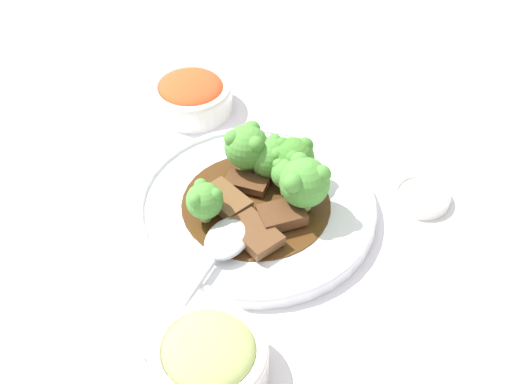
{
  "coord_description": "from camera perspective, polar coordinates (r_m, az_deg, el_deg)",
  "views": [
    {
      "loc": [
        -0.3,
        0.48,
        0.59
      ],
      "look_at": [
        0.0,
        0.0,
        0.03
      ],
      "focal_mm": 50.0,
      "sensor_mm": 36.0,
      "label": 1
    }
  ],
  "objects": [
    {
      "name": "beef_strip_2",
      "position": [
        0.78,
        2.06,
        -1.86
      ],
      "size": [
        0.06,
        0.06,
        0.01
      ],
      "color": "#56331E",
      "rests_on": "main_plate"
    },
    {
      "name": "broccoli_floret_4",
      "position": [
        0.81,
        -0.75,
        3.7
      ],
      "size": [
        0.05,
        0.05,
        0.06
      ],
      "color": "#8EB756",
      "rests_on": "main_plate"
    },
    {
      "name": "beef_strip_3",
      "position": [
        0.76,
        -0.13,
        -3.33
      ],
      "size": [
        0.07,
        0.06,
        0.01
      ],
      "color": "brown",
      "rests_on": "main_plate"
    },
    {
      "name": "main_plate",
      "position": [
        0.81,
        -0.0,
        -1.22
      ],
      "size": [
        0.27,
        0.27,
        0.02
      ],
      "color": "white",
      "rests_on": "ground_plane"
    },
    {
      "name": "broccoli_floret_2",
      "position": [
        0.77,
        3.92,
        0.83
      ],
      "size": [
        0.06,
        0.06,
        0.06
      ],
      "color": "#8EB756",
      "rests_on": "main_plate"
    },
    {
      "name": "beef_strip_1",
      "position": [
        0.82,
        -0.76,
        0.75
      ],
      "size": [
        0.05,
        0.04,
        0.01
      ],
      "color": "#56331E",
      "rests_on": "main_plate"
    },
    {
      "name": "beef_strip_0",
      "position": [
        0.79,
        -2.45,
        -0.63
      ],
      "size": [
        0.06,
        0.05,
        0.01
      ],
      "color": "brown",
      "rests_on": "main_plate"
    },
    {
      "name": "broccoli_floret_0",
      "position": [
        0.81,
        2.98,
        2.74
      ],
      "size": [
        0.05,
        0.05,
        0.05
      ],
      "color": "#7FA84C",
      "rests_on": "main_plate"
    },
    {
      "name": "broccoli_floret_3",
      "position": [
        0.79,
        2.44,
        1.47
      ],
      "size": [
        0.03,
        0.03,
        0.05
      ],
      "color": "#8EB756",
      "rests_on": "main_plate"
    },
    {
      "name": "sauce_dish",
      "position": [
        0.84,
        13.09,
        -0.34
      ],
      "size": [
        0.07,
        0.07,
        0.01
      ],
      "color": "white",
      "rests_on": "ground_plane"
    },
    {
      "name": "side_bowl_appetizer",
      "position": [
        0.67,
        -3.75,
        -13.11
      ],
      "size": [
        0.11,
        0.11,
        0.05
      ],
      "color": "white",
      "rests_on": "ground_plane"
    },
    {
      "name": "ground_plane",
      "position": [
        0.81,
        -0.0,
        -1.71
      ],
      "size": [
        4.0,
        4.0,
        0.0
      ],
      "primitive_type": "plane",
      "color": "silver"
    },
    {
      "name": "side_bowl_kimchi",
      "position": [
        0.95,
        -5.19,
        7.8
      ],
      "size": [
        0.11,
        0.11,
        0.05
      ],
      "color": "white",
      "rests_on": "ground_plane"
    },
    {
      "name": "broccoli_floret_1",
      "position": [
        0.81,
        1.11,
        2.85
      ],
      "size": [
        0.05,
        0.05,
        0.05
      ],
      "color": "#8EB756",
      "rests_on": "main_plate"
    },
    {
      "name": "serving_spoon",
      "position": [
        0.75,
        -2.74,
        -4.4
      ],
      "size": [
        0.05,
        0.2,
        0.01
      ],
      "color": "#B7B7BC",
      "rests_on": "main_plate"
    },
    {
      "name": "broccoli_floret_5",
      "position": [
        0.76,
        -4.14,
        -0.65
      ],
      "size": [
        0.04,
        0.04,
        0.05
      ],
      "color": "#8EB756",
      "rests_on": "main_plate"
    }
  ]
}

